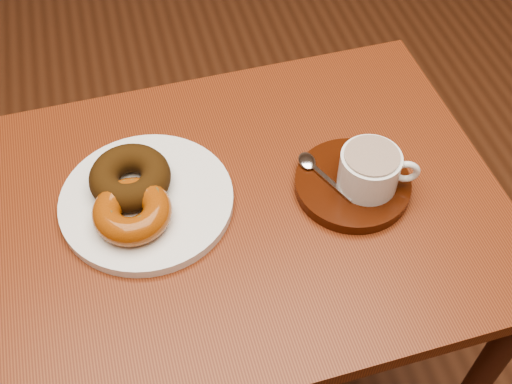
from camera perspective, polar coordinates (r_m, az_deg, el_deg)
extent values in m
cube|color=brown|center=(0.92, -1.21, -1.57)|extent=(0.75, 0.57, 0.03)
cylinder|color=#3F1D12|center=(1.34, -17.63, -5.73)|extent=(0.04, 0.04, 0.66)
cylinder|color=#3F1D12|center=(1.40, 9.51, 0.40)|extent=(0.04, 0.04, 0.66)
cylinder|color=white|center=(0.91, -9.68, -0.77)|extent=(0.30, 0.30, 0.01)
torus|color=#37200B|center=(0.91, -11.13, 1.29)|extent=(0.15, 0.15, 0.04)
torus|color=#994810|center=(0.87, -10.96, -1.70)|extent=(0.11, 0.11, 0.04)
cube|color=#4D3C19|center=(0.85, -8.91, -0.57)|extent=(0.01, 0.00, 0.00)
cube|color=#4D3C19|center=(0.87, -9.53, 0.34)|extent=(0.01, 0.01, 0.00)
cube|color=#4D3C19|center=(0.88, -10.73, 0.72)|extent=(0.01, 0.01, 0.00)
cube|color=#4D3C19|center=(0.88, -12.07, 0.45)|extent=(0.01, 0.01, 0.00)
cube|color=#4D3C19|center=(0.87, -13.06, -0.37)|extent=(0.01, 0.01, 0.00)
cube|color=#4D3C19|center=(0.86, -13.33, -1.46)|extent=(0.01, 0.00, 0.00)
cube|color=#4D3C19|center=(0.84, -12.76, -2.41)|extent=(0.01, 0.01, 0.00)
cube|color=#4D3C19|center=(0.84, -11.53, -2.84)|extent=(0.01, 0.01, 0.00)
cube|color=#4D3C19|center=(0.84, -10.13, -2.56)|extent=(0.01, 0.01, 0.00)
cube|color=#4D3C19|center=(0.84, -9.13, -1.69)|extent=(0.01, 0.01, 0.00)
cylinder|color=#341307|center=(0.93, 8.56, 0.68)|extent=(0.18, 0.18, 0.02)
cylinder|color=white|center=(0.90, 10.02, 1.92)|extent=(0.08, 0.08, 0.06)
cylinder|color=#552E1D|center=(0.88, 10.29, 3.18)|extent=(0.08, 0.08, 0.00)
torus|color=white|center=(0.90, 13.17, 1.77)|extent=(0.04, 0.02, 0.04)
ellipsoid|color=silver|center=(0.93, 4.55, 2.79)|extent=(0.02, 0.03, 0.01)
cube|color=silver|center=(0.91, 6.60, 0.95)|extent=(0.04, 0.08, 0.00)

